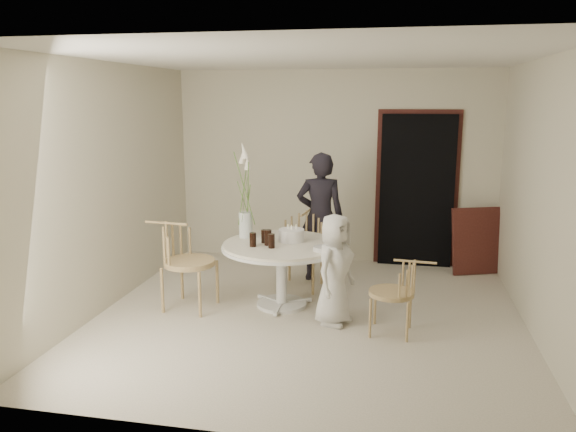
% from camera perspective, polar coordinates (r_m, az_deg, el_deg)
% --- Properties ---
extents(ground, '(4.50, 4.50, 0.00)m').
position_cam_1_polar(ground, '(6.16, 2.11, -10.11)').
color(ground, silver).
rests_on(ground, ground).
extents(room_shell, '(4.50, 4.50, 4.50)m').
position_cam_1_polar(room_shell, '(5.75, 2.23, 5.02)').
color(room_shell, silver).
rests_on(room_shell, ground).
extents(doorway, '(1.00, 0.10, 2.10)m').
position_cam_1_polar(doorway, '(7.94, 12.94, 2.47)').
color(doorway, black).
rests_on(doorway, ground).
extents(door_trim, '(1.12, 0.03, 2.22)m').
position_cam_1_polar(door_trim, '(7.97, 12.95, 2.94)').
color(door_trim, '#50221B').
rests_on(door_trim, ground).
extents(table, '(1.33, 1.33, 0.73)m').
position_cam_1_polar(table, '(6.25, -0.66, -3.80)').
color(table, silver).
rests_on(table, ground).
extents(picture_frame, '(0.70, 0.42, 0.89)m').
position_cam_1_polar(picture_frame, '(7.89, 18.59, -2.41)').
color(picture_frame, '#50221B').
rests_on(picture_frame, ground).
extents(chair_far, '(0.55, 0.59, 0.93)m').
position_cam_1_polar(chair_far, '(6.99, 1.61, -2.27)').
color(chair_far, tan).
rests_on(chair_far, ground).
extents(chair_right, '(0.49, 0.46, 0.78)m').
position_cam_1_polar(chair_right, '(5.66, 11.59, -6.97)').
color(chair_right, tan).
rests_on(chair_right, ground).
extents(chair_left, '(0.62, 0.58, 0.98)m').
position_cam_1_polar(chair_left, '(6.34, -11.11, -3.64)').
color(chair_left, tan).
rests_on(chair_left, ground).
extents(girl, '(0.66, 0.48, 1.65)m').
position_cam_1_polar(girl, '(7.16, 3.29, -0.08)').
color(girl, black).
rests_on(girl, ground).
extents(boy, '(0.56, 0.67, 1.16)m').
position_cam_1_polar(boy, '(5.81, 4.78, -5.43)').
color(boy, silver).
rests_on(boy, ground).
extents(birthday_cake, '(0.29, 0.29, 0.19)m').
position_cam_1_polar(birthday_cake, '(6.29, 0.35, -1.97)').
color(birthday_cake, white).
rests_on(birthday_cake, table).
extents(cola_tumbler_a, '(0.09, 0.09, 0.15)m').
position_cam_1_polar(cola_tumbler_a, '(6.08, -3.59, -2.41)').
color(cola_tumbler_a, black).
rests_on(cola_tumbler_a, table).
extents(cola_tumbler_b, '(0.09, 0.09, 0.15)m').
position_cam_1_polar(cola_tumbler_b, '(6.02, -1.69, -2.55)').
color(cola_tumbler_b, black).
rests_on(cola_tumbler_b, table).
extents(cola_tumbler_c, '(0.07, 0.07, 0.15)m').
position_cam_1_polar(cola_tumbler_c, '(6.24, -2.43, -2.07)').
color(cola_tumbler_c, black).
rests_on(cola_tumbler_c, table).
extents(cola_tumbler_d, '(0.09, 0.09, 0.17)m').
position_cam_1_polar(cola_tumbler_d, '(6.13, -2.05, -2.20)').
color(cola_tumbler_d, black).
rests_on(cola_tumbler_d, table).
extents(plate_stack, '(0.22, 0.22, 0.05)m').
position_cam_1_polar(plate_stack, '(5.92, 3.48, -3.34)').
color(plate_stack, silver).
rests_on(plate_stack, table).
extents(flower_vase, '(0.16, 0.16, 1.10)m').
position_cam_1_polar(flower_vase, '(6.43, -4.35, 1.20)').
color(flower_vase, silver).
rests_on(flower_vase, table).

